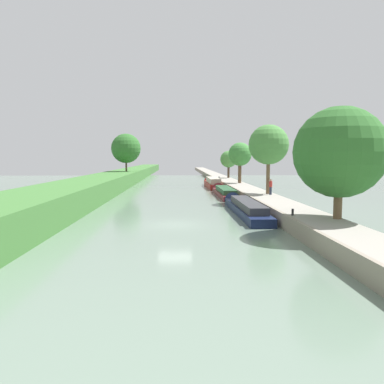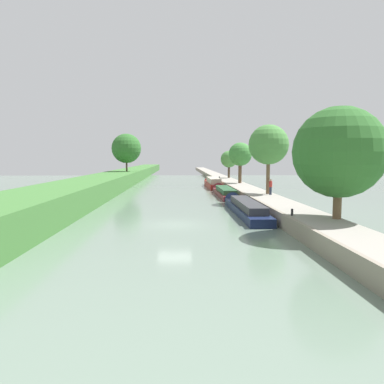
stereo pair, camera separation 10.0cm
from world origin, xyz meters
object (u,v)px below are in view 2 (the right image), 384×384
at_px(narrowboat_maroon, 224,192).
at_px(mooring_bollard_near, 292,212).
at_px(person_walking, 271,187).
at_px(mooring_bollard_far, 219,178).
at_px(narrowboat_red, 213,183).
at_px(narrowboat_navy, 244,207).

xyz_separation_m(narrowboat_maroon, mooring_bollard_near, (1.69, -24.08, 0.79)).
xyz_separation_m(person_walking, mooring_bollard_near, (-2.06, -14.38, -0.65)).
relative_size(narrowboat_maroon, mooring_bollard_near, 31.84).
xyz_separation_m(person_walking, mooring_bollard_far, (-2.06, 31.04, -0.65)).
bearing_deg(person_walking, mooring_bollard_near, -98.17).
distance_m(narrowboat_red, mooring_bollard_near, 39.05).
distance_m(narrowboat_navy, person_walking, 7.42).
height_order(person_walking, mooring_bollard_far, person_walking).
relative_size(narrowboat_navy, narrowboat_red, 1.01).
xyz_separation_m(narrowboat_red, mooring_bollard_near, (1.84, -39.00, 0.59)).
bearing_deg(narrowboat_red, mooring_bollard_far, 74.01).
relative_size(person_walking, mooring_bollard_far, 3.69).
height_order(narrowboat_maroon, person_walking, person_walking).
relative_size(narrowboat_navy, person_walking, 9.02).
distance_m(person_walking, mooring_bollard_near, 14.54).
xyz_separation_m(narrowboat_red, person_walking, (3.90, -24.63, 1.24)).
height_order(mooring_bollard_near, mooring_bollard_far, same).
height_order(narrowboat_navy, mooring_bollard_near, mooring_bollard_near).
xyz_separation_m(mooring_bollard_near, mooring_bollard_far, (0.00, 45.41, 0.00)).
distance_m(narrowboat_navy, mooring_bollard_far, 37.27).
xyz_separation_m(narrowboat_navy, mooring_bollard_near, (1.80, -8.20, 0.74)).
distance_m(narrowboat_maroon, person_walking, 10.51).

